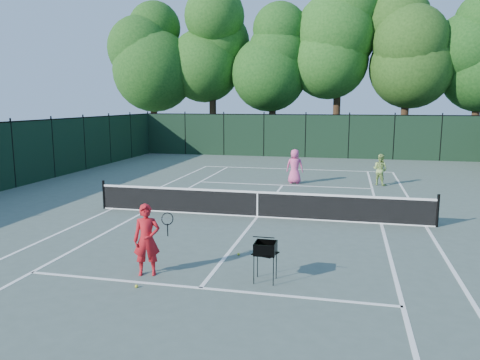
% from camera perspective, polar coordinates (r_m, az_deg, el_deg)
% --- Properties ---
extents(ground, '(90.00, 90.00, 0.00)m').
position_cam_1_polar(ground, '(16.18, 2.12, -4.53)').
color(ground, '#49594F').
rests_on(ground, ground).
extents(sideline_doubles_left, '(0.10, 23.77, 0.01)m').
position_cam_1_polar(sideline_doubles_left, '(18.01, -15.31, -3.41)').
color(sideline_doubles_left, white).
rests_on(sideline_doubles_left, ground).
extents(sideline_doubles_right, '(0.10, 23.77, 0.01)m').
position_cam_1_polar(sideline_doubles_right, '(16.11, 21.73, -5.27)').
color(sideline_doubles_right, white).
rests_on(sideline_doubles_right, ground).
extents(sideline_singles_left, '(0.10, 23.77, 0.01)m').
position_cam_1_polar(sideline_singles_left, '(17.41, -11.33, -3.69)').
color(sideline_singles_left, white).
rests_on(sideline_singles_left, ground).
extents(sideline_singles_right, '(0.10, 23.77, 0.01)m').
position_cam_1_polar(sideline_singles_right, '(15.96, 16.85, -5.13)').
color(sideline_singles_right, white).
rests_on(sideline_singles_right, ground).
extents(baseline_far, '(10.97, 0.10, 0.01)m').
position_cam_1_polar(baseline_far, '(27.74, 6.78, 1.33)').
color(baseline_far, white).
rests_on(baseline_far, ground).
extents(service_line_near, '(8.23, 0.10, 0.01)m').
position_cam_1_polar(service_line_near, '(10.27, -4.84, -12.98)').
color(service_line_near, white).
rests_on(service_line_near, ground).
extents(service_line_far, '(8.23, 0.10, 0.01)m').
position_cam_1_polar(service_line_far, '(22.37, 5.23, -0.62)').
color(service_line_far, white).
rests_on(service_line_far, ground).
extents(center_service_line, '(0.10, 12.80, 0.01)m').
position_cam_1_polar(center_service_line, '(16.18, 2.12, -4.52)').
color(center_service_line, white).
rests_on(center_service_line, ground).
extents(tennis_net, '(11.69, 0.09, 1.06)m').
position_cam_1_polar(tennis_net, '(16.08, 2.13, -2.88)').
color(tennis_net, black).
rests_on(tennis_net, ground).
extents(fence_far, '(24.00, 0.05, 3.00)m').
position_cam_1_polar(fence_far, '(33.64, 7.98, 5.29)').
color(fence_far, black).
rests_on(fence_far, ground).
extents(tree_0, '(6.40, 6.40, 13.14)m').
position_cam_1_polar(tree_0, '(40.44, -10.68, 15.37)').
color(tree_0, black).
rests_on(tree_0, ground).
extents(tree_1, '(6.80, 6.80, 13.98)m').
position_cam_1_polar(tree_1, '(39.28, -3.41, 16.47)').
color(tree_1, black).
rests_on(tree_1, ground).
extents(tree_2, '(6.00, 6.00, 12.40)m').
position_cam_1_polar(tree_2, '(37.88, 4.05, 15.26)').
color(tree_2, black).
rests_on(tree_2, ground).
extents(tree_3, '(7.00, 7.00, 14.45)m').
position_cam_1_polar(tree_3, '(38.07, 12.00, 16.99)').
color(tree_3, black).
rests_on(tree_3, ground).
extents(tree_4, '(6.20, 6.20, 12.97)m').
position_cam_1_polar(tree_4, '(37.48, 19.87, 15.43)').
color(tree_4, black).
rests_on(tree_4, ground).
extents(coach, '(0.82, 0.80, 1.65)m').
position_cam_1_polar(coach, '(10.92, -11.28, -7.15)').
color(coach, red).
rests_on(coach, ground).
extents(player_pink, '(0.82, 0.54, 1.67)m').
position_cam_1_polar(player_pink, '(22.79, 6.69, 1.66)').
color(player_pink, '#DC4D89').
rests_on(player_pink, ground).
extents(player_green, '(0.92, 0.87, 1.49)m').
position_cam_1_polar(player_green, '(23.17, 16.71, 1.23)').
color(player_green, '#92B65B').
rests_on(player_green, ground).
extents(ball_hopper, '(0.59, 0.59, 0.90)m').
position_cam_1_polar(ball_hopper, '(10.36, 3.12, -8.34)').
color(ball_hopper, black).
rests_on(ball_hopper, ground).
extents(loose_ball_near_cart, '(0.07, 0.07, 0.07)m').
position_cam_1_polar(loose_ball_near_cart, '(10.48, -12.51, -12.52)').
color(loose_ball_near_cart, gold).
rests_on(loose_ball_near_cart, ground).
extents(loose_ball_midcourt, '(0.07, 0.07, 0.07)m').
position_cam_1_polar(loose_ball_midcourt, '(12.25, -0.18, -9.02)').
color(loose_ball_midcourt, yellow).
rests_on(loose_ball_midcourt, ground).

